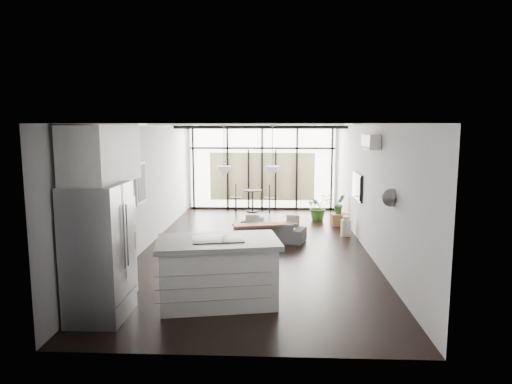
# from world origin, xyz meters

# --- Properties ---
(floor) EXTENTS (5.00, 10.00, 0.00)m
(floor) POSITION_xyz_m (0.00, 0.00, 0.00)
(floor) COLOR black
(floor) RESTS_ON ground
(ceiling) EXTENTS (5.00, 10.00, 0.00)m
(ceiling) POSITION_xyz_m (0.00, 0.00, 2.80)
(ceiling) COLOR white
(ceiling) RESTS_ON ground
(wall_left) EXTENTS (0.02, 10.00, 2.80)m
(wall_left) POSITION_xyz_m (-2.50, 0.00, 1.40)
(wall_left) COLOR #BDBDC0
(wall_left) RESTS_ON ground
(wall_right) EXTENTS (0.02, 10.00, 2.80)m
(wall_right) POSITION_xyz_m (2.50, 0.00, 1.40)
(wall_right) COLOR #BDBDC0
(wall_right) RESTS_ON ground
(wall_back) EXTENTS (5.00, 0.02, 2.80)m
(wall_back) POSITION_xyz_m (0.00, 5.00, 1.40)
(wall_back) COLOR #BDBDC0
(wall_back) RESTS_ON ground
(wall_front) EXTENTS (5.00, 0.02, 2.80)m
(wall_front) POSITION_xyz_m (0.00, -5.00, 1.40)
(wall_front) COLOR #BDBDC0
(wall_front) RESTS_ON ground
(glazing) EXTENTS (5.00, 0.20, 2.80)m
(glazing) POSITION_xyz_m (0.00, 4.88, 1.40)
(glazing) COLOR black
(glazing) RESTS_ON ground
(skylight) EXTENTS (4.70, 1.90, 0.06)m
(skylight) POSITION_xyz_m (0.00, 4.00, 2.77)
(skylight) COLOR white
(skylight) RESTS_ON ceiling
(neighbour_building) EXTENTS (3.50, 0.02, 1.60)m
(neighbour_building) POSITION_xyz_m (0.00, 4.95, 1.10)
(neighbour_building) COLOR #CBB287
(neighbour_building) RESTS_ON ground
(island) EXTENTS (2.05, 1.44, 1.03)m
(island) POSITION_xyz_m (-0.43, -3.33, 0.51)
(island) COLOR white
(island) RESTS_ON floor
(cooktop) EXTENTS (0.86, 0.66, 0.01)m
(cooktop) POSITION_xyz_m (-0.43, -3.33, 1.03)
(cooktop) COLOR black
(cooktop) RESTS_ON island
(fridge) EXTENTS (0.76, 0.95, 1.96)m
(fridge) POSITION_xyz_m (-2.07, -3.95, 0.98)
(fridge) COLOR gray
(fridge) RESTS_ON floor
(appliance_column) EXTENTS (0.58, 0.61, 2.26)m
(appliance_column) POSITION_xyz_m (-2.16, -3.15, 1.13)
(appliance_column) COLOR white
(appliance_column) RESTS_ON floor
(upper_cabinets) EXTENTS (0.62, 1.75, 0.86)m
(upper_cabinets) POSITION_xyz_m (-2.12, -3.50, 2.35)
(upper_cabinets) COLOR white
(upper_cabinets) RESTS_ON wall_left
(pendant_left) EXTENTS (0.26, 0.26, 0.18)m
(pendant_left) POSITION_xyz_m (-0.40, -2.65, 2.02)
(pendant_left) COLOR white
(pendant_left) RESTS_ON ceiling
(pendant_right) EXTENTS (0.26, 0.26, 0.18)m
(pendant_right) POSITION_xyz_m (0.40, -2.65, 2.02)
(pendant_right) COLOR white
(pendant_right) RESTS_ON ceiling
(sofa) EXTENTS (1.76, 0.97, 0.66)m
(sofa) POSITION_xyz_m (0.33, 0.72, 0.33)
(sofa) COLOR #494A4C
(sofa) RESTS_ON floor
(console_bench) EXTENTS (1.55, 0.74, 0.48)m
(console_bench) POSITION_xyz_m (0.21, 0.38, 0.24)
(console_bench) COLOR brown
(console_bench) RESTS_ON floor
(pouf) EXTENTS (0.48, 0.48, 0.36)m
(pouf) POSITION_xyz_m (-0.07, 1.89, 0.18)
(pouf) COLOR beige
(pouf) RESTS_ON floor
(crate) EXTENTS (0.46, 0.46, 0.33)m
(crate) POSITION_xyz_m (2.25, 2.51, 0.16)
(crate) COLOR brown
(crate) RESTS_ON floor
(plant_tall) EXTENTS (1.00, 1.03, 0.62)m
(plant_tall) POSITION_xyz_m (1.72, 3.19, 0.31)
(plant_tall) COLOR #2E5C1F
(plant_tall) RESTS_ON floor
(plant_crate) EXTENTS (0.46, 0.62, 0.24)m
(plant_crate) POSITION_xyz_m (2.25, 2.51, 0.45)
(plant_crate) COLOR #2E5C1F
(plant_crate) RESTS_ON crate
(milk_can) EXTENTS (0.28, 0.28, 0.52)m
(milk_can) POSITION_xyz_m (2.25, 1.23, 0.26)
(milk_can) COLOR beige
(milk_can) RESTS_ON floor
(bistro_set) EXTENTS (1.71, 0.78, 0.80)m
(bistro_set) POSITION_xyz_m (-0.29, 4.45, 0.40)
(bistro_set) COLOR black
(bistro_set) RESTS_ON floor
(tv) EXTENTS (0.05, 1.10, 0.65)m
(tv) POSITION_xyz_m (2.46, 1.00, 1.30)
(tv) COLOR black
(tv) RESTS_ON wall_right
(ac_unit) EXTENTS (0.22, 0.90, 0.30)m
(ac_unit) POSITION_xyz_m (2.38, -0.80, 2.45)
(ac_unit) COLOR white
(ac_unit) RESTS_ON wall_right
(framed_art) EXTENTS (0.04, 0.70, 0.90)m
(framed_art) POSITION_xyz_m (-2.47, -0.50, 1.55)
(framed_art) COLOR black
(framed_art) RESTS_ON wall_left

